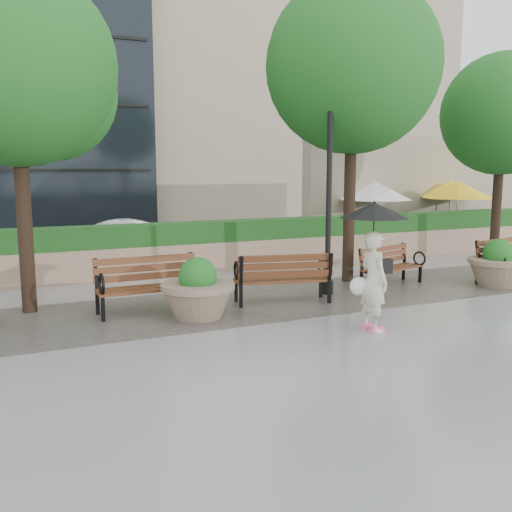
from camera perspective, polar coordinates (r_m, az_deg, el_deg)
name	(u,v)px	position (r m, az deg, el deg)	size (l,w,h in m)	color
ground	(368,337)	(9.81, 11.10, -7.91)	(100.00, 100.00, 0.00)	gray
cobble_strip	(285,299)	(12.27, 2.87, -4.34)	(28.00, 3.20, 0.01)	#383330
hedge_wall	(218,246)	(15.75, -3.87, 1.01)	(24.00, 0.80, 1.35)	tan
cafe_wall	(418,189)	(23.16, 15.91, 6.49)	(10.00, 0.60, 4.00)	tan
cafe_hedge	(447,235)	(21.31, 18.55, 2.02)	(8.00, 0.50, 0.90)	#174316
asphalt_street	(176,251)	(19.60, -8.03, 0.52)	(40.00, 7.00, 0.00)	black
bldg_stone	(279,42)	(35.06, 2.30, 20.64)	(18.00, 10.00, 20.00)	tan
bench_1	(150,297)	(11.27, -10.55, -4.02)	(2.03, 0.83, 1.08)	brown
bench_2	(283,288)	(11.91, 2.67, -3.22)	(2.09, 1.19, 1.06)	brown
bench_3	(391,274)	(14.03, 13.37, -1.78)	(1.84, 1.12, 0.93)	brown
bench_4	(509,269)	(15.46, 23.98, -1.20)	(2.08, 1.15, 1.06)	brown
planter_left	(198,295)	(10.72, -5.82, -3.86)	(1.38, 1.38, 1.16)	#7F6B56
planter_right	(497,268)	(14.73, 22.99, -1.08)	(1.36, 1.36, 1.14)	#7F6B56
lamppost	(329,206)	(12.61, 7.28, 4.95)	(0.28, 0.28, 4.43)	black
tree_0	(24,74)	(11.94, -22.19, 16.53)	(3.75, 3.71, 6.51)	black
tree_1	(356,72)	(14.46, 9.99, 17.63)	(4.13, 4.13, 7.24)	black
tree_2	(504,118)	(18.87, 23.54, 12.50)	(3.62, 3.55, 6.14)	black
patio_umb_white	(376,191)	(20.36, 11.87, 6.34)	(2.50, 2.50, 2.30)	black
patio_umb_yellow_a	(458,190)	(22.21, 19.55, 6.21)	(2.50, 2.50, 2.30)	black
patio_umb_yellow_b	(451,189)	(23.33, 18.91, 6.35)	(2.50, 2.50, 2.30)	black
car_right	(139,239)	(18.03, -11.62, 1.66)	(1.29, 3.70, 1.22)	silver
pedestrian	(374,254)	(9.95, 11.68, 0.24)	(1.20, 1.20, 2.21)	beige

